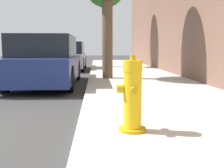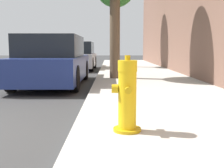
# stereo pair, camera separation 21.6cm
# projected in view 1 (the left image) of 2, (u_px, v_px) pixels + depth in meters

# --- Properties ---
(sidewalk_slab) EXTENTS (3.16, 40.00, 0.12)m
(sidewalk_slab) POSITION_uv_depth(u_px,v_px,m) (210.00, 135.00, 3.29)
(sidewalk_slab) COLOR beige
(sidewalk_slab) RESTS_ON ground_plane
(fire_hydrant) EXTENTS (0.34, 0.33, 0.88)m
(fire_hydrant) POSITION_uv_depth(u_px,v_px,m) (132.00, 97.00, 3.22)
(fire_hydrant) COLOR #C39C11
(fire_hydrant) RESTS_ON sidewalk_slab
(parked_car_near) EXTENTS (1.76, 4.39, 1.43)m
(parked_car_near) POSITION_uv_depth(u_px,v_px,m) (46.00, 62.00, 8.05)
(parked_car_near) COLOR navy
(parked_car_near) RESTS_ON ground_plane
(parked_car_mid) EXTENTS (1.78, 4.00, 1.38)m
(parked_car_mid) POSITION_uv_depth(u_px,v_px,m) (67.00, 57.00, 13.95)
(parked_car_mid) COLOR #B7B7BC
(parked_car_mid) RESTS_ON ground_plane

